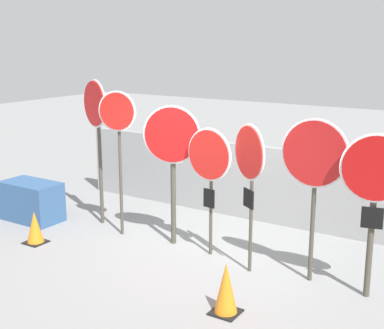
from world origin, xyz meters
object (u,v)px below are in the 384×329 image
Objects in this scene: stop_sign_3 at (209,162)px; storage_crate at (32,201)px; stop_sign_1 at (118,126)px; stop_sign_2 at (172,148)px; traffic_cone_1 at (226,288)px; stop_sign_5 at (314,163)px; stop_sign_0 at (96,117)px; traffic_cone_0 at (35,228)px; stop_sign_4 at (249,162)px; stop_sign_6 at (375,186)px.

storage_crate is at bearing -167.24° from stop_sign_3.
stop_sign_1 is 2.50m from storage_crate.
traffic_cone_1 is at bearing -60.02° from stop_sign_2.
stop_sign_5 is at bearing -13.87° from stop_sign_1.
stop_sign_1 is at bearing 8.34° from storage_crate.
stop_sign_5 is at bearing 68.96° from traffic_cone_1.
stop_sign_0 is 4.88× the size of traffic_cone_0.
traffic_cone_0 is (-2.72, -1.12, -1.24)m from stop_sign_3.
stop_sign_4 is 4.66m from storage_crate.
stop_sign_3 is 3.19m from traffic_cone_0.
stop_sign_6 is (0.82, -0.06, -0.18)m from stop_sign_5.
traffic_cone_1 is at bearing -45.06° from stop_sign_3.
stop_sign_5 is 5.53m from storage_crate.
stop_sign_3 is 1.79× the size of storage_crate.
stop_sign_1 reaches higher than stop_sign_2.
stop_sign_2 is at bearing 17.88° from stop_sign_0.
stop_sign_0 is 1.30× the size of stop_sign_3.
stop_sign_1 reaches higher than stop_sign_6.
storage_crate is at bearing -144.47° from stop_sign_4.
stop_sign_6 is at bearing 1.91° from storage_crate.
stop_sign_6 is at bearing 10.78° from traffic_cone_0.
stop_sign_4 is at bearing -8.65° from stop_sign_3.
traffic_cone_1 is (0.33, -1.25, -1.32)m from stop_sign_4.
stop_sign_1 is 3.43m from stop_sign_5.
stop_sign_0 reaches higher than traffic_cone_1.
stop_sign_3 is at bearing 5.09° from storage_crate.
stop_sign_5 reaches higher than traffic_cone_0.
stop_sign_2 is 1.56m from stop_sign_4.
stop_sign_0 is 2.09m from storage_crate.
stop_sign_0 is 1.21× the size of stop_sign_4.
traffic_cone_0 is 1.25m from storage_crate.
stop_sign_3 is (1.75, 0.05, -0.42)m from stop_sign_1.
storage_crate is (-2.94, -0.41, -1.26)m from stop_sign_2.
storage_crate is (-5.36, -0.27, -1.34)m from stop_sign_5.
traffic_cone_1 is at bearing -110.62° from stop_sign_5.
stop_sign_6 reaches higher than storage_crate.
storage_crate is at bearing 167.68° from stop_sign_2.
storage_crate is at bearing 140.73° from traffic_cone_0.
traffic_cone_1 reaches higher than traffic_cone_0.
stop_sign_4 is (0.79, -0.23, 0.14)m from stop_sign_3.
stop_sign_4 is at bearing -31.60° from stop_sign_2.
stop_sign_6 is 2.27m from traffic_cone_1.
stop_sign_0 is at bearing -177.21° from stop_sign_3.
traffic_cone_1 is at bearing -2.89° from stop_sign_0.
stop_sign_2 is (1.01, 0.12, -0.30)m from stop_sign_1.
storage_crate is (-6.18, -0.21, -1.17)m from stop_sign_6.
stop_sign_4 is 0.95× the size of stop_sign_5.
stop_sign_0 is at bearing 146.72° from stop_sign_1.
traffic_cone_0 is at bearing -145.71° from stop_sign_1.
stop_sign_3 is 2.20m from traffic_cone_1.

